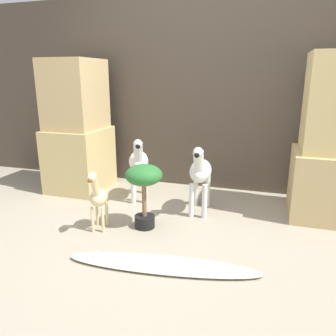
{
  "coord_description": "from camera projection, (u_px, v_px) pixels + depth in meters",
  "views": [
    {
      "loc": [
        0.78,
        -2.26,
        1.31
      ],
      "look_at": [
        -0.18,
        0.82,
        0.4
      ],
      "focal_mm": 35.0,
      "sensor_mm": 36.0,
      "label": 1
    }
  ],
  "objects": [
    {
      "name": "ground_plane",
      "position": [
        159.0,
        243.0,
        2.66
      ],
      "size": [
        14.0,
        14.0,
        0.0
      ],
      "primitive_type": "plane",
      "color": "#9E937F"
    },
    {
      "name": "wall_back",
      "position": [
        201.0,
        94.0,
        3.78
      ],
      "size": [
        6.4,
        0.08,
        2.2
      ],
      "color": "#473D33",
      "rests_on": "ground_plane"
    },
    {
      "name": "rock_pillar_left",
      "position": [
        78.0,
        130.0,
        3.77
      ],
      "size": [
        0.61,
        0.68,
        1.49
      ],
      "color": "#D1B775",
      "rests_on": "ground_plane"
    },
    {
      "name": "rock_pillar_right",
      "position": [
        330.0,
        146.0,
        3.01
      ],
      "size": [
        0.61,
        0.68,
        1.52
      ],
      "color": "tan",
      "rests_on": "ground_plane"
    },
    {
      "name": "zebra_right",
      "position": [
        200.0,
        172.0,
        3.15
      ],
      "size": [
        0.24,
        0.56,
        0.71
      ],
      "color": "silver",
      "rests_on": "ground_plane"
    },
    {
      "name": "zebra_left",
      "position": [
        139.0,
        163.0,
        3.5
      ],
      "size": [
        0.35,
        0.56,
        0.71
      ],
      "color": "silver",
      "rests_on": "ground_plane"
    },
    {
      "name": "giraffe_figurine",
      "position": [
        98.0,
        196.0,
        2.8
      ],
      "size": [
        0.2,
        0.35,
        0.56
      ],
      "color": "beige",
      "rests_on": "ground_plane"
    },
    {
      "name": "potted_palm_front",
      "position": [
        144.0,
        183.0,
        2.83
      ],
      "size": [
        0.32,
        0.32,
        0.58
      ],
      "color": "black",
      "rests_on": "ground_plane"
    },
    {
      "name": "surfboard",
      "position": [
        161.0,
        264.0,
        2.31
      ],
      "size": [
        1.41,
        0.42,
        0.09
      ],
      "color": "silver",
      "rests_on": "ground_plane"
    }
  ]
}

